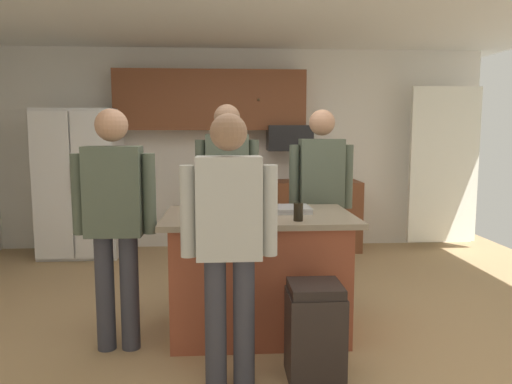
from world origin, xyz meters
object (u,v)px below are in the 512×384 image
object	(u,v)px
person_guest_by_door	(115,213)
mug_blue_stoneware	(195,213)
refrigerator	(81,183)
person_elder_center	(321,192)
kitchen_island	(259,273)
serving_tray	(281,209)
person_host_foreground	(227,187)
glass_short_whisky	(238,201)
glass_dark_ale	(243,204)
trash_bin	(315,332)
person_guest_left	(229,233)
microwave_over_range	(289,138)
tumbler_amber	(298,212)

from	to	relation	value
person_guest_by_door	mug_blue_stoneware	bearing A→B (deg)	-12.00
refrigerator	person_elder_center	xyz separation A→B (m)	(2.62, -1.86, 0.10)
kitchen_island	serving_tray	distance (m)	0.52
kitchen_island	person_host_foreground	distance (m)	1.00
person_guest_by_door	kitchen_island	bearing A→B (deg)	-0.00
glass_short_whisky	mug_blue_stoneware	xyz separation A→B (m)	(-0.31, -0.41, -0.02)
glass_dark_ale	trash_bin	world-z (taller)	glass_dark_ale
person_elder_center	mug_blue_stoneware	bearing A→B (deg)	-7.98
kitchen_island	trash_bin	size ratio (longest dim) A/B	2.31
person_guest_left	mug_blue_stoneware	size ratio (longest dim) A/B	13.06
microwave_over_range	person_host_foreground	bearing A→B (deg)	-113.55
serving_tray	trash_bin	world-z (taller)	serving_tray
glass_short_whisky	trash_bin	size ratio (longest dim) A/B	0.23
refrigerator	person_guest_by_door	size ratio (longest dim) A/B	1.07
microwave_over_range	person_guest_by_door	distance (m)	3.32
glass_short_whisky	glass_dark_ale	distance (m)	0.23
person_guest_left	serving_tray	world-z (taller)	person_guest_left
glass_short_whisky	tumbler_amber	world-z (taller)	glass_short_whisky
person_host_foreground	serving_tray	world-z (taller)	person_host_foreground
tumbler_amber	serving_tray	world-z (taller)	tumbler_amber
microwave_over_range	glass_short_whisky	xyz separation A→B (m)	(-0.73, -2.46, -0.46)
person_elder_center	serving_tray	bearing A→B (deg)	6.09
mug_blue_stoneware	person_guest_by_door	bearing A→B (deg)	-179.15
trash_bin	person_guest_left	bearing A→B (deg)	-174.50
person_elder_center	glass_dark_ale	xyz separation A→B (m)	(-0.72, -0.71, 0.00)
person_guest_left	glass_short_whisky	size ratio (longest dim) A/B	11.73
person_host_foreground	glass_short_whisky	bearing A→B (deg)	-8.49
microwave_over_range	refrigerator	bearing A→B (deg)	-177.39
refrigerator	mug_blue_stoneware	size ratio (longest dim) A/B	14.37
microwave_over_range	tumbler_amber	bearing A→B (deg)	-96.33
person_elder_center	person_host_foreground	xyz separation A→B (m)	(-0.83, 0.13, 0.03)
kitchen_island	glass_dark_ale	size ratio (longest dim) A/B	8.37
person_guest_by_door	glass_short_whisky	distance (m)	0.96
kitchen_island	trash_bin	world-z (taller)	kitchen_island
person_guest_by_door	serving_tray	size ratio (longest dim) A/B	3.84
person_host_foreground	tumbler_amber	size ratio (longest dim) A/B	14.14
serving_tray	glass_dark_ale	bearing A→B (deg)	-156.90
person_guest_by_door	refrigerator	bearing A→B (deg)	97.23
person_guest_by_door	glass_dark_ale	world-z (taller)	person_guest_by_door
microwave_over_range	mug_blue_stoneware	xyz separation A→B (m)	(-1.04, -2.87, -0.48)
tumbler_amber	kitchen_island	bearing A→B (deg)	130.41
person_host_foreground	glass_dark_ale	size ratio (longest dim) A/B	10.53
person_guest_left	glass_dark_ale	size ratio (longest dim) A/B	9.73
microwave_over_range	person_host_foreground	size ratio (longest dim) A/B	0.32
trash_bin	glass_short_whisky	bearing A→B (deg)	115.68
person_host_foreground	serving_tray	size ratio (longest dim) A/B	4.03
mug_blue_stoneware	glass_dark_ale	bearing A→B (deg)	27.75
glass_short_whisky	glass_dark_ale	bearing A→B (deg)	-82.85
kitchen_island	person_guest_left	bearing A→B (deg)	-106.20
glass_dark_ale	mug_blue_stoneware	world-z (taller)	glass_dark_ale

